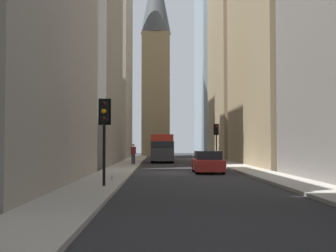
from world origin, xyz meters
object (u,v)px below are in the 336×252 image
(traffic_light_foreground, at_px, (104,121))
(discarded_bottle, at_px, (112,178))
(traffic_light_midblock, at_px, (216,134))
(delivery_truck, at_px, (162,148))
(pedestrian, at_px, (133,153))
(sedan_red, at_px, (208,163))

(traffic_light_foreground, bearing_deg, discarded_bottle, -1.29)
(traffic_light_foreground, xyz_separation_m, traffic_light_midblock, (26.01, -7.93, 0.08))
(traffic_light_midblock, bearing_deg, delivery_truck, 67.75)
(discarded_bottle, bearing_deg, traffic_light_foreground, 178.71)
(pedestrian, bearing_deg, traffic_light_midblock, -54.45)
(traffic_light_foreground, relative_size, discarded_bottle, 13.36)
(sedan_red, relative_size, pedestrian, 2.44)
(delivery_truck, height_order, traffic_light_midblock, traffic_light_midblock)
(sedan_red, distance_m, pedestrian, 11.18)
(sedan_red, xyz_separation_m, pedestrian, (9.82, 5.32, 0.44))
(sedan_red, height_order, discarded_bottle, sedan_red)
(delivery_truck, bearing_deg, traffic_light_midblock, -112.25)
(delivery_truck, xyz_separation_m, discarded_bottle, (-25.52, 2.55, -1.21))
(pedestrian, distance_m, discarded_bottle, 17.77)
(delivery_truck, bearing_deg, discarded_bottle, 174.29)
(traffic_light_foreground, relative_size, pedestrian, 2.05)
(discarded_bottle, bearing_deg, sedan_red, -34.02)
(sedan_red, xyz_separation_m, traffic_light_foreground, (-10.59, 5.41, 2.12))
(traffic_light_midblock, xyz_separation_m, discarded_bottle, (-23.34, 7.87, -2.62))
(delivery_truck, relative_size, pedestrian, 3.67)
(delivery_truck, relative_size, traffic_light_midblock, 1.74)
(discarded_bottle, bearing_deg, traffic_light_midblock, -18.62)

